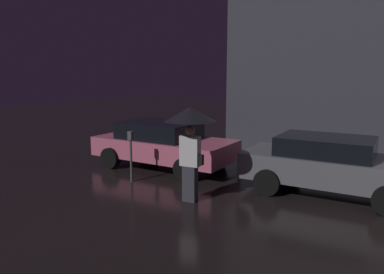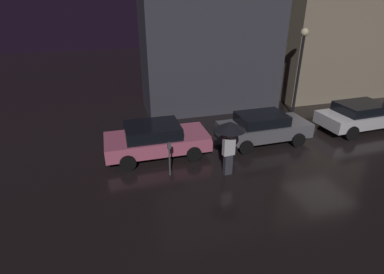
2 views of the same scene
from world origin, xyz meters
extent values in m
plane|color=black|center=(0.00, 0.00, 0.00)|extent=(60.00, 60.00, 0.00)
cube|color=#3D3D47|center=(-3.21, 6.50, 4.95)|extent=(7.43, 3.00, 9.89)
cube|color=gray|center=(4.83, 6.50, 4.83)|extent=(6.90, 3.00, 9.66)
cube|color=#DB6684|center=(-7.22, 1.43, 0.58)|extent=(4.14, 1.86, 0.56)
cube|color=black|center=(-7.38, 1.43, 1.10)|extent=(2.16, 1.63, 0.48)
cylinder|color=black|center=(-5.93, 2.35, 0.30)|extent=(0.61, 0.22, 0.61)
cylinder|color=black|center=(-5.93, 0.51, 0.30)|extent=(0.61, 0.22, 0.61)
cylinder|color=black|center=(-8.50, 2.35, 0.30)|extent=(0.61, 0.22, 0.61)
cylinder|color=black|center=(-8.50, 0.51, 0.30)|extent=(0.61, 0.22, 0.61)
cube|color=slate|center=(-2.48, 1.32, 0.61)|extent=(3.99, 1.70, 0.60)
cube|color=black|center=(-2.64, 1.32, 1.12)|extent=(2.08, 1.48, 0.42)
cylinder|color=black|center=(-1.25, 2.14, 0.30)|extent=(0.61, 0.22, 0.61)
cylinder|color=black|center=(-1.25, 0.49, 0.30)|extent=(0.61, 0.22, 0.61)
cylinder|color=black|center=(-3.71, 2.14, 0.30)|extent=(0.61, 0.22, 0.61)
cylinder|color=black|center=(-3.71, 0.49, 0.30)|extent=(0.61, 0.22, 0.61)
cube|color=silver|center=(2.73, 1.28, 0.62)|extent=(4.22, 1.91, 0.58)
cube|color=black|center=(2.57, 1.28, 1.13)|extent=(2.22, 1.62, 0.43)
cylinder|color=black|center=(4.02, 2.15, 0.34)|extent=(0.67, 0.22, 0.67)
cylinder|color=black|center=(1.45, 2.15, 0.34)|extent=(0.67, 0.22, 0.67)
cylinder|color=black|center=(1.45, 0.40, 0.34)|extent=(0.67, 0.22, 0.67)
cube|color=#383842|center=(-5.02, -0.75, 0.39)|extent=(0.31, 0.22, 0.79)
cube|color=white|center=(-5.02, -0.75, 1.12)|extent=(0.44, 0.23, 0.66)
sphere|color=tan|center=(-5.02, -0.75, 1.55)|extent=(0.21, 0.21, 0.21)
cylinder|color=black|center=(-5.02, -0.75, 1.37)|extent=(0.02, 0.02, 0.77)
cone|color=black|center=(-5.02, -0.75, 1.91)|extent=(1.10, 1.10, 0.30)
cube|color=black|center=(-4.78, -0.75, 0.95)|extent=(0.17, 0.11, 0.22)
cylinder|color=#4C5154|center=(-7.06, -0.27, 0.55)|extent=(0.06, 0.06, 1.09)
cube|color=#4C5154|center=(-7.06, -0.27, 1.20)|extent=(0.12, 0.10, 0.22)
cylinder|color=black|center=(0.76, 3.97, 2.06)|extent=(0.14, 0.14, 4.12)
sphere|color=#F9EAB7|center=(0.76, 3.97, 4.32)|extent=(0.40, 0.40, 0.40)
camera|label=1|loc=(-0.98, -7.46, 2.78)|focal=35.00mm
camera|label=2|loc=(-8.86, -9.44, 5.92)|focal=28.00mm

